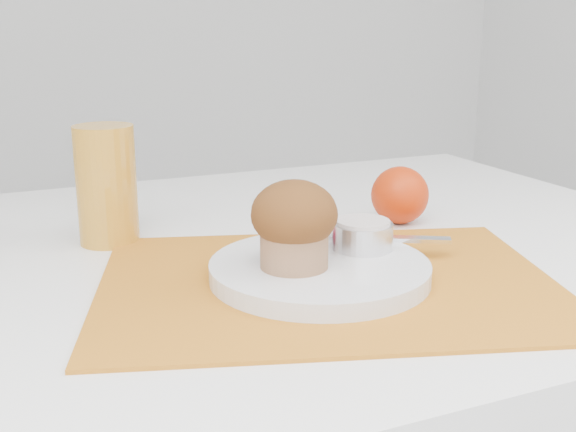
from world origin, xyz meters
name	(u,v)px	position (x,y,z in m)	size (l,w,h in m)	color
placemat	(328,282)	(0.06, -0.10, 0.75)	(0.46, 0.34, 0.00)	#C16F1A
plate	(320,270)	(0.06, -0.09, 0.76)	(0.22, 0.22, 0.02)	silver
ramekin	(363,236)	(0.12, -0.07, 0.79)	(0.06, 0.06, 0.03)	silver
cream	(363,223)	(0.12, -0.07, 0.80)	(0.06, 0.06, 0.01)	beige
raspberry_near	(319,237)	(0.08, -0.04, 0.78)	(0.02, 0.02, 0.02)	#530210
raspberry_far	(348,239)	(0.11, -0.05, 0.78)	(0.02, 0.02, 0.02)	#60020F
butter_knife	(368,238)	(0.14, -0.04, 0.77)	(0.18, 0.01, 0.00)	silver
orange	(400,195)	(0.25, 0.07, 0.79)	(0.08, 0.08, 0.08)	red
juice_glass	(107,185)	(-0.11, 0.14, 0.82)	(0.07, 0.07, 0.14)	orange
muffin	(294,223)	(0.03, -0.09, 0.82)	(0.09, 0.09, 0.09)	#9E6F4C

